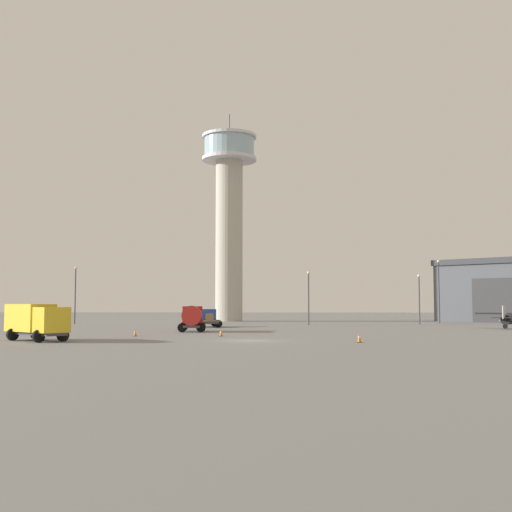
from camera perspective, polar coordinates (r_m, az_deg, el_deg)
name	(u,v)px	position (r m, az deg, el deg)	size (l,w,h in m)	color
ground_plane	(249,341)	(53.21, -0.62, -7.48)	(400.00, 400.00, 0.00)	slate
control_tower	(229,206)	(118.24, -2.38, 4.43)	(9.97, 9.97, 38.05)	#B2AD9E
truck_box_yellow	(36,320)	(55.73, -18.83, -5.37)	(6.52, 5.92, 2.98)	#38383D
truck_flatbed_blue	(207,318)	(86.71, -4.31, -5.49)	(4.18, 6.67, 2.36)	#38383D
truck_fuel_tanker_red	(192,317)	(71.33, -5.67, -5.35)	(3.50, 5.89, 2.84)	#38383D
light_post_west	(309,292)	(94.68, 4.66, -3.23)	(0.44, 0.44, 7.85)	#38383D
light_post_east	(75,290)	(103.83, -15.66, -2.88)	(0.44, 0.44, 8.89)	#38383D
light_post_north	(439,286)	(107.89, 15.83, -2.57)	(0.44, 0.44, 10.15)	#38383D
light_post_centre	(419,294)	(101.53, 14.20, -3.26)	(0.44, 0.44, 7.59)	#38383D
traffic_cone_near_left	(359,338)	(51.34, 9.10, -7.14)	(0.36, 0.36, 0.73)	black
traffic_cone_near_right	(135,333)	(61.87, -10.62, -6.66)	(0.36, 0.36, 0.68)	black
traffic_cone_mid_apron	(221,333)	(60.85, -3.11, -6.78)	(0.36, 0.36, 0.66)	black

